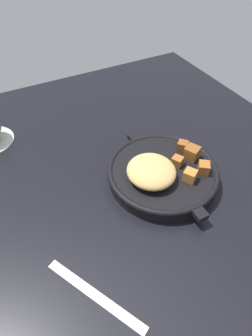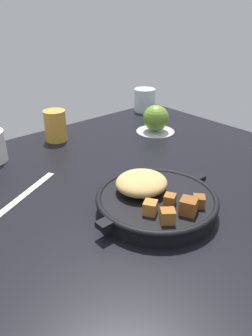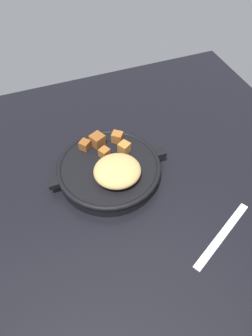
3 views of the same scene
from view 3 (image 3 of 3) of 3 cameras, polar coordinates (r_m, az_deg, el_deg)
The scene contains 3 objects.
ground_plane at distance 73.85cm, azimuth -1.97°, elevation -6.46°, with size 108.42×98.03×2.40cm, color black.
cast_iron_skillet at distance 75.40cm, azimuth -2.84°, elevation -0.20°, with size 28.70×24.36×7.19cm.
butter_knife at distance 71.03cm, azimuth 16.60°, elevation -11.22°, with size 19.63×1.60×0.36cm, color silver.
Camera 3 is at (12.46, 39.73, 59.79)cm, focal length 34.59 mm.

